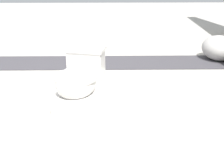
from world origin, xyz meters
The scene contains 4 objects.
ground_plane centered at (0.00, 0.00, 0.00)m, with size 14.00×14.00×0.00m, color #B7B2A8.
gravel_strip centered at (-1.12, 0.50, 0.01)m, with size 0.56×8.00×0.01m, color #423F44.
toilet centered at (0.12, 0.04, 0.22)m, with size 0.70×0.51×0.52m.
boulder_near centered at (-1.23, 1.81, 0.17)m, with size 0.49×0.44×0.33m, color #B7B2AD.
Camera 1 is at (2.79, 0.30, 1.31)m, focal length 50.00 mm.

